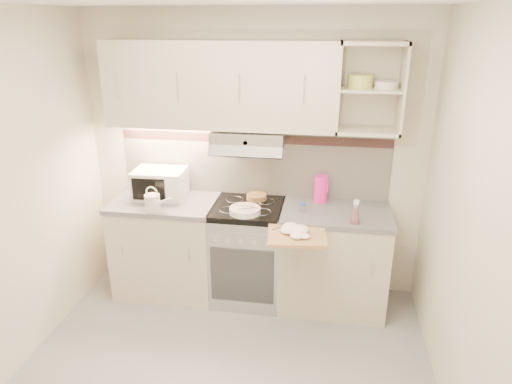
% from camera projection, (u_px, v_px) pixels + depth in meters
% --- Properties ---
extents(ground, '(3.00, 3.00, 0.00)m').
position_uv_depth(ground, '(221.00, 382.00, 3.22)').
color(ground, gray).
rests_on(ground, ground).
extents(room_shell, '(3.04, 2.84, 2.52)m').
position_uv_depth(room_shell, '(228.00, 146.00, 2.98)').
color(room_shell, beige).
rests_on(room_shell, ground).
extents(base_cabinet_left, '(0.90, 0.60, 0.86)m').
position_uv_depth(base_cabinet_left, '(168.00, 248.00, 4.20)').
color(base_cabinet_left, beige).
rests_on(base_cabinet_left, ground).
extents(worktop_left, '(0.92, 0.62, 0.04)m').
position_uv_depth(worktop_left, '(165.00, 203.00, 4.04)').
color(worktop_left, slate).
rests_on(worktop_left, base_cabinet_left).
extents(base_cabinet_right, '(0.90, 0.60, 0.86)m').
position_uv_depth(base_cabinet_right, '(333.00, 261.00, 3.97)').
color(base_cabinet_right, beige).
rests_on(base_cabinet_right, ground).
extents(worktop_right, '(0.92, 0.62, 0.04)m').
position_uv_depth(worktop_right, '(336.00, 213.00, 3.81)').
color(worktop_right, slate).
rests_on(worktop_right, base_cabinet_right).
extents(electric_range, '(0.60, 0.60, 0.90)m').
position_uv_depth(electric_range, '(248.00, 252.00, 4.08)').
color(electric_range, '#B7B7BC').
rests_on(electric_range, ground).
extents(microwave, '(0.46, 0.35, 0.25)m').
position_uv_depth(microwave, '(160.00, 183.00, 4.07)').
color(microwave, silver).
rests_on(microwave, worktop_left).
extents(watering_can, '(0.25, 0.13, 0.21)m').
position_uv_depth(watering_can, '(153.00, 202.00, 3.80)').
color(watering_can, silver).
rests_on(watering_can, worktop_left).
extents(plate_stack, '(0.26, 0.26, 0.05)m').
position_uv_depth(plate_stack, '(245.00, 210.00, 3.76)').
color(plate_stack, silver).
rests_on(plate_stack, electric_range).
extents(bread_loaf, '(0.18, 0.18, 0.04)m').
position_uv_depth(bread_loaf, '(257.00, 197.00, 4.05)').
color(bread_loaf, olive).
rests_on(bread_loaf, electric_range).
extents(pink_pitcher, '(0.13, 0.12, 0.24)m').
position_uv_depth(pink_pitcher, '(321.00, 189.00, 3.96)').
color(pink_pitcher, '#FF269E').
rests_on(pink_pitcher, worktop_right).
extents(glass_jar, '(0.10, 0.10, 0.19)m').
position_uv_depth(glass_jar, '(321.00, 191.00, 3.98)').
color(glass_jar, white).
rests_on(glass_jar, worktop_right).
extents(spice_jar, '(0.05, 0.05, 0.08)m').
position_uv_depth(spice_jar, '(302.00, 207.00, 3.78)').
color(spice_jar, white).
rests_on(spice_jar, worktop_right).
extents(spray_bottle, '(0.08, 0.08, 0.21)m').
position_uv_depth(spray_bottle, '(355.00, 214.00, 3.55)').
color(spray_bottle, pink).
rests_on(spray_bottle, worktop_right).
extents(cutting_board, '(0.48, 0.44, 0.02)m').
position_uv_depth(cutting_board, '(297.00, 235.00, 3.45)').
color(cutting_board, tan).
rests_on(cutting_board, base_cabinet_right).
extents(dish_towel, '(0.31, 0.28, 0.07)m').
position_uv_depth(dish_towel, '(296.00, 231.00, 3.41)').
color(dish_towel, white).
rests_on(dish_towel, cutting_board).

